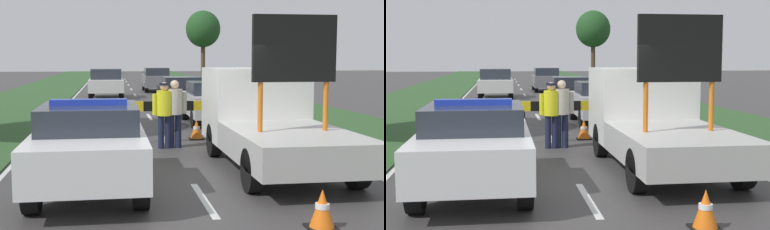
% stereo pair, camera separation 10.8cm
% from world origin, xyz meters
% --- Properties ---
extents(ground_plane, '(160.00, 160.00, 0.00)m').
position_xyz_m(ground_plane, '(0.00, 0.00, 0.00)').
color(ground_plane, '#3D3A3A').
extents(lane_markings, '(7.19, 65.48, 0.01)m').
position_xyz_m(lane_markings, '(0.00, 17.84, 0.00)').
color(lane_markings, silver).
rests_on(lane_markings, ground).
extents(grass_verge_left, '(4.86, 120.00, 0.03)m').
position_xyz_m(grass_verge_left, '(-6.08, 20.00, 0.01)').
color(grass_verge_left, '#2D5128').
rests_on(grass_verge_left, ground).
extents(grass_verge_right, '(4.86, 120.00, 0.03)m').
position_xyz_m(grass_verge_right, '(6.08, 20.00, 0.01)').
color(grass_verge_right, '#2D5128').
rests_on(grass_verge_right, ground).
extents(police_car, '(1.84, 4.52, 1.58)m').
position_xyz_m(police_car, '(-1.82, -0.43, 0.80)').
color(police_car, white).
rests_on(police_car, ground).
extents(work_truck, '(2.11, 5.39, 3.04)m').
position_xyz_m(work_truck, '(1.82, 1.26, 1.01)').
color(work_truck, white).
rests_on(work_truck, ground).
extents(road_barrier, '(2.68, 0.08, 1.12)m').
position_xyz_m(road_barrier, '(0.28, 4.38, 0.92)').
color(road_barrier, black).
rests_on(road_barrier, ground).
extents(police_officer, '(0.60, 0.38, 1.67)m').
position_xyz_m(police_officer, '(-0.14, 3.56, 0.99)').
color(police_officer, '#191E38').
rests_on(police_officer, ground).
extents(pedestrian_civilian, '(0.61, 0.39, 1.71)m').
position_xyz_m(pedestrian_civilian, '(0.13, 3.61, 1.00)').
color(pedestrian_civilian, '#191E38').
rests_on(pedestrian_civilian, ground).
extents(traffic_cone_near_police, '(0.40, 0.40, 0.56)m').
position_xyz_m(traffic_cone_near_police, '(0.90, 4.91, 0.27)').
color(traffic_cone_near_police, black).
rests_on(traffic_cone_near_police, ground).
extents(traffic_cone_centre_front, '(0.39, 0.39, 0.54)m').
position_xyz_m(traffic_cone_centre_front, '(1.30, -3.11, 0.27)').
color(traffic_cone_centre_front, black).
rests_on(traffic_cone_centre_front, ground).
extents(traffic_cone_near_truck, '(0.46, 0.46, 0.64)m').
position_xyz_m(traffic_cone_near_truck, '(-2.62, 4.56, 0.32)').
color(traffic_cone_near_truck, black).
rests_on(traffic_cone_near_truck, ground).
extents(queued_car_sedan_silver, '(1.73, 3.94, 1.45)m').
position_xyz_m(queued_car_sedan_silver, '(1.98, 8.48, 0.76)').
color(queued_car_sedan_silver, '#B2B2B7').
rests_on(queued_car_sedan_silver, ground).
extents(queued_car_sedan_black, '(1.90, 3.92, 1.38)m').
position_xyz_m(queued_car_sedan_black, '(1.79, 15.04, 0.73)').
color(queued_car_sedan_black, black).
rests_on(queued_car_sedan_black, ground).
extents(queued_car_van_white, '(1.90, 4.16, 1.64)m').
position_xyz_m(queued_car_van_white, '(-1.71, 21.01, 0.85)').
color(queued_car_van_white, silver).
rests_on(queued_car_van_white, ground).
extents(queued_car_suv_grey, '(1.77, 4.29, 1.59)m').
position_xyz_m(queued_car_suv_grey, '(1.61, 26.53, 0.81)').
color(queued_car_suv_grey, slate).
rests_on(queued_car_suv_grey, ground).
extents(roadside_tree_near_left, '(2.99, 2.99, 6.30)m').
position_xyz_m(roadside_tree_near_left, '(6.49, 36.23, 4.69)').
color(roadside_tree_near_left, '#4C3823').
rests_on(roadside_tree_near_left, ground).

